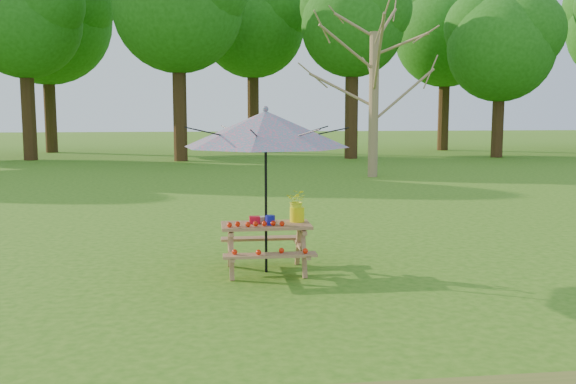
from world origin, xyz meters
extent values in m
plane|color=#326B14|center=(0.00, 0.00, 0.00)|extent=(120.00, 120.00, 0.00)
cylinder|color=olive|center=(3.00, 13.59, 2.36)|extent=(0.31, 0.31, 4.71)
cube|color=#915D41|center=(-1.66, 1.47, 0.65)|extent=(1.20, 0.62, 0.04)
cube|color=#915D41|center=(-1.66, 0.92, 0.36)|extent=(1.20, 0.22, 0.04)
cube|color=#915D41|center=(-1.66, 2.02, 0.36)|extent=(1.20, 0.22, 0.04)
cylinder|color=black|center=(-1.66, 1.47, 1.12)|extent=(0.04, 0.04, 2.25)
cone|color=teal|center=(-1.66, 1.47, 1.95)|extent=(2.71, 2.71, 0.48)
sphere|color=teal|center=(-1.66, 1.47, 2.21)|extent=(0.08, 0.08, 0.08)
cube|color=red|center=(-1.81, 1.51, 0.72)|extent=(0.14, 0.12, 0.10)
cylinder|color=#1417A2|center=(-1.61, 1.38, 0.74)|extent=(0.13, 0.13, 0.13)
cube|color=beige|center=(-1.72, 1.67, 0.71)|extent=(0.13, 0.13, 0.07)
cylinder|color=#FAEF0D|center=(-1.22, 1.59, 0.77)|extent=(0.20, 0.20, 0.20)
imported|color=#EBF626|center=(-1.22, 1.59, 0.96)|extent=(0.34, 0.33, 0.30)
camera|label=1|loc=(-2.44, -7.05, 2.20)|focal=40.00mm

